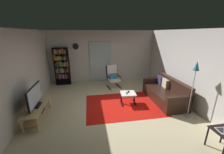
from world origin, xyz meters
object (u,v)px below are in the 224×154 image
Objects in this scene: wall_clock at (76,46)px; lounge_armchair at (113,76)px; ottoman at (128,95)px; tv_remote at (127,93)px; television at (35,97)px; tv_stand at (38,110)px; cell_phone at (128,92)px; leather_sofa at (165,93)px; floor_lamp_by_sofa at (195,75)px; bookshelf_near_tv at (62,65)px.

lounge_armchair is at bearing -28.08° from wall_clock.
ottoman is 3.59m from wall_clock.
lounge_armchair is 2.32m from wall_clock.
television is at bearing -156.14° from tv_remote.
lounge_armchair reaches higher than tv_remote.
cell_phone is at bearing 11.39° from tv_stand.
wall_clock reaches higher than television.
lounge_armchair is at bearing 135.24° from leather_sofa.
lounge_armchair is 1.66m from cell_phone.
television is 0.58× the size of floor_lamp_by_sofa.
cell_phone is 0.08× the size of floor_lamp_by_sofa.
leather_sofa is 2.43m from lounge_armchair.
tv_stand is 0.73× the size of bookshelf_near_tv.
bookshelf_near_tv is 3.66m from tv_remote.
tv_stand is 0.77× the size of floor_lamp_by_sofa.
lounge_armchair is 0.59× the size of floor_lamp_by_sofa.
leather_sofa is 1.46m from ottoman.
wall_clock is (0.72, 0.14, 0.87)m from bookshelf_near_tv.
lounge_armchair reaches higher than leather_sofa.
tv_stand is 3.62m from wall_clock.
television is 3.48m from lounge_armchair.
ottoman is at bearing -53.35° from wall_clock.
leather_sofa is at bearing -30.91° from bookshelf_near_tv.
ottoman is at bearing -97.43° from cell_phone.
floor_lamp_by_sofa is 5.98× the size of wall_clock.
television reaches higher than lounge_armchair.
bookshelf_near_tv is 1.78× the size of lounge_armchair.
television is at bearing -78.03° from tv_stand.
leather_sofa is 1.94× the size of lounge_armchair.
leather_sofa is at bearing -37.41° from wall_clock.
tv_remote is 3.55m from wall_clock.
bookshelf_near_tv is 1.05× the size of floor_lamp_by_sofa.
leather_sofa is 14.19× the size of cell_phone.
bookshelf_near_tv is at bearing 162.40° from lounge_armchair.
leather_sofa is 4.55m from wall_clock.
tv_stand is at bearing -95.06° from bookshelf_near_tv.
lounge_armchair is (-1.72, 1.70, 0.23)m from leather_sofa.
tv_stand is 3.48m from lounge_armchair.
wall_clock reaches higher than cell_phone.
tv_stand is at bearing -170.11° from ottoman.
leather_sofa reaches higher than tv_stand.
television is at bearing -107.36° from wall_clock.
lounge_armchair is at bearing 114.88° from cell_phone.
wall_clock is at bearing 72.54° from tv_stand.
floor_lamp_by_sofa reaches higher than cell_phone.
bookshelf_near_tv reaches higher than lounge_armchair.
tv_stand is 2.42× the size of ottoman.
leather_sofa is at bearing -44.76° from lounge_armchair.
cell_phone is 0.48× the size of wall_clock.
tv_remote is 0.08× the size of floor_lamp_by_sofa.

